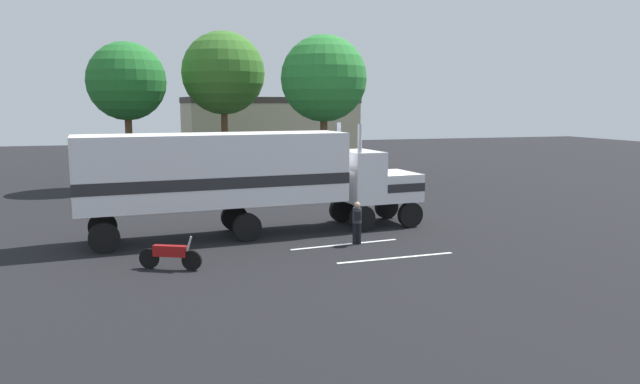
% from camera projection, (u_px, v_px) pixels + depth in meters
% --- Properties ---
extents(ground_plane, '(120.00, 120.00, 0.00)m').
position_uv_depth(ground_plane, '(366.00, 224.00, 26.52)').
color(ground_plane, black).
extents(lane_stripe_near, '(4.39, 0.62, 0.01)m').
position_uv_depth(lane_stripe_near, '(345.00, 244.00, 22.57)').
color(lane_stripe_near, silver).
rests_on(lane_stripe_near, ground_plane).
extents(lane_stripe_mid, '(4.40, 0.35, 0.01)m').
position_uv_depth(lane_stripe_mid, '(396.00, 258.00, 20.59)').
color(lane_stripe_mid, silver).
rests_on(lane_stripe_mid, ground_plane).
extents(semi_truck, '(14.32, 3.94, 4.50)m').
position_uv_depth(semi_truck, '(242.00, 174.00, 23.87)').
color(semi_truck, white).
rests_on(semi_truck, ground_plane).
extents(person_bystander, '(0.37, 0.48, 1.63)m').
position_uv_depth(person_bystander, '(357.00, 221.00, 22.53)').
color(person_bystander, black).
rests_on(person_bystander, ground_plane).
extents(motorcycle, '(1.94, 1.01, 1.12)m').
position_uv_depth(motorcycle, '(170.00, 255.00, 19.11)').
color(motorcycle, black).
rests_on(motorcycle, ground_plane).
extents(tree_left, '(5.49, 5.49, 10.11)m').
position_uv_depth(tree_left, '(223.00, 73.00, 39.35)').
color(tree_left, brown).
rests_on(tree_left, ground_plane).
extents(tree_center, '(5.16, 5.16, 9.41)m').
position_uv_depth(tree_center, '(324.00, 79.00, 35.43)').
color(tree_center, brown).
rests_on(tree_center, ground_plane).
extents(tree_right, '(4.87, 4.87, 9.16)m').
position_uv_depth(tree_right, '(126.00, 82.00, 36.90)').
color(tree_right, brown).
rests_on(tree_right, ground_plane).
extents(building_backdrop, '(15.05, 7.25, 5.91)m').
position_uv_depth(building_backdrop, '(270.00, 129.00, 51.69)').
color(building_backdrop, '#B7AD8C').
rests_on(building_backdrop, ground_plane).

